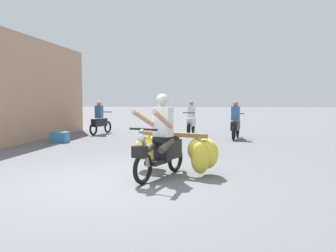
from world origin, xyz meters
TOP-DOWN VIEW (x-y plane):
  - ground_plane at (0.00, 0.00)m, footprint 120.00×120.00m
  - motorbike_main_loaded at (0.97, 1.03)m, footprint 1.83×1.99m
  - motorbike_distant_ahead_left at (2.48, 7.37)m, footprint 0.55×1.61m
  - motorbike_distant_ahead_right at (-3.07, 8.34)m, footprint 0.61×1.59m
  - motorbike_distant_far_ahead at (0.72, 9.02)m, footprint 0.50×1.62m
  - produce_crate at (-3.50, 5.48)m, footprint 0.56×0.40m

SIDE VIEW (x-z plane):
  - ground_plane at x=0.00m, z-range 0.00..0.00m
  - produce_crate at x=-3.50m, z-range 0.00..0.36m
  - motorbike_main_loaded at x=0.97m, z-range -0.28..1.30m
  - motorbike_distant_ahead_left at x=2.48m, z-range -0.13..1.27m
  - motorbike_distant_ahead_right at x=-3.07m, z-range -0.13..1.27m
  - motorbike_distant_far_ahead at x=0.72m, z-range -0.13..1.27m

